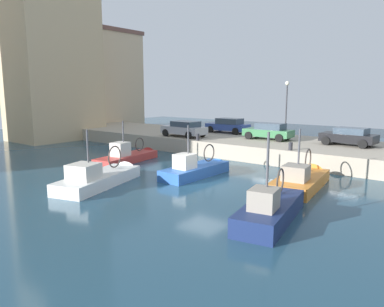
{
  "coord_description": "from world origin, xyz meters",
  "views": [
    {
      "loc": [
        -16.25,
        -11.93,
        5.2
      ],
      "look_at": [
        2.11,
        2.48,
        1.2
      ],
      "focal_mm": 34.12,
      "sensor_mm": 36.0,
      "label": 1
    }
  ],
  "objects_px": {
    "fishing_boat_red": "(130,159)",
    "fishing_boat_white": "(103,182)",
    "parked_car_blue": "(228,125)",
    "mooring_bollard_mid": "(198,137)",
    "fishing_boat_blue": "(199,173)",
    "fishing_boat_orange": "(302,184)",
    "quay_streetlamp": "(287,100)",
    "parked_car_black": "(349,136)",
    "parked_car_green": "(269,131)",
    "fishing_boat_navy": "(272,216)",
    "parked_car_silver": "(184,129)",
    "mooring_bollard_south": "(291,146)"
  },
  "relations": [
    {
      "from": "fishing_boat_red",
      "to": "fishing_boat_white",
      "type": "relative_size",
      "value": 0.95
    },
    {
      "from": "parked_car_blue",
      "to": "mooring_bollard_mid",
      "type": "relative_size",
      "value": 7.61
    },
    {
      "from": "fishing_boat_blue",
      "to": "mooring_bollard_mid",
      "type": "bearing_deg",
      "value": 37.68
    },
    {
      "from": "fishing_boat_orange",
      "to": "quay_streetlamp",
      "type": "bearing_deg",
      "value": 28.84
    },
    {
      "from": "parked_car_black",
      "to": "parked_car_green",
      "type": "bearing_deg",
      "value": 95.2
    },
    {
      "from": "fishing_boat_white",
      "to": "quay_streetlamp",
      "type": "bearing_deg",
      "value": -12.03
    },
    {
      "from": "fishing_boat_navy",
      "to": "parked_car_blue",
      "type": "height_order",
      "value": "fishing_boat_navy"
    },
    {
      "from": "fishing_boat_navy",
      "to": "fishing_boat_blue",
      "type": "relative_size",
      "value": 1.03
    },
    {
      "from": "fishing_boat_orange",
      "to": "quay_streetlamp",
      "type": "height_order",
      "value": "quay_streetlamp"
    },
    {
      "from": "fishing_boat_red",
      "to": "fishing_boat_blue",
      "type": "height_order",
      "value": "fishing_boat_blue"
    },
    {
      "from": "parked_car_blue",
      "to": "fishing_boat_navy",
      "type": "bearing_deg",
      "value": -142.38
    },
    {
      "from": "fishing_boat_orange",
      "to": "parked_car_blue",
      "type": "distance_m",
      "value": 15.98
    },
    {
      "from": "fishing_boat_blue",
      "to": "parked_car_blue",
      "type": "xyz_separation_m",
      "value": [
        12.11,
        5.57,
        1.82
      ]
    },
    {
      "from": "parked_car_silver",
      "to": "mooring_bollard_south",
      "type": "height_order",
      "value": "parked_car_silver"
    },
    {
      "from": "fishing_boat_navy",
      "to": "parked_car_green",
      "type": "height_order",
      "value": "fishing_boat_navy"
    },
    {
      "from": "mooring_bollard_south",
      "to": "fishing_boat_red",
      "type": "bearing_deg",
      "value": 116.79
    },
    {
      "from": "fishing_boat_orange",
      "to": "mooring_bollard_south",
      "type": "xyz_separation_m",
      "value": [
        4.4,
        2.62,
        1.37
      ]
    },
    {
      "from": "fishing_boat_blue",
      "to": "parked_car_blue",
      "type": "bearing_deg",
      "value": 24.72
    },
    {
      "from": "fishing_boat_white",
      "to": "parked_car_black",
      "type": "distance_m",
      "value": 18.16
    },
    {
      "from": "fishing_boat_red",
      "to": "parked_car_silver",
      "type": "xyz_separation_m",
      "value": [
        6.6,
        0.13,
        1.79
      ]
    },
    {
      "from": "fishing_boat_blue",
      "to": "mooring_bollard_mid",
      "type": "xyz_separation_m",
      "value": [
        5.8,
        4.48,
        1.36
      ]
    },
    {
      "from": "fishing_boat_red",
      "to": "mooring_bollard_mid",
      "type": "relative_size",
      "value": 11.85
    },
    {
      "from": "mooring_bollard_mid",
      "to": "fishing_boat_blue",
      "type": "bearing_deg",
      "value": -142.32
    },
    {
      "from": "fishing_boat_navy",
      "to": "fishing_boat_blue",
      "type": "height_order",
      "value": "fishing_boat_navy"
    },
    {
      "from": "fishing_boat_red",
      "to": "parked_car_black",
      "type": "bearing_deg",
      "value": -52.23
    },
    {
      "from": "quay_streetlamp",
      "to": "fishing_boat_navy",
      "type": "bearing_deg",
      "value": -157.56
    },
    {
      "from": "fishing_boat_white",
      "to": "mooring_bollard_south",
      "type": "bearing_deg",
      "value": -30.52
    },
    {
      "from": "parked_car_green",
      "to": "parked_car_blue",
      "type": "xyz_separation_m",
      "value": [
        2.12,
        5.36,
        0.02
      ]
    },
    {
      "from": "fishing_boat_white",
      "to": "fishing_boat_orange",
      "type": "height_order",
      "value": "fishing_boat_orange"
    },
    {
      "from": "fishing_boat_orange",
      "to": "fishing_boat_navy",
      "type": "bearing_deg",
      "value": -170.07
    },
    {
      "from": "fishing_boat_navy",
      "to": "quay_streetlamp",
      "type": "distance_m",
      "value": 17.71
    },
    {
      "from": "mooring_bollard_mid",
      "to": "quay_streetlamp",
      "type": "xyz_separation_m",
      "value": [
        5.65,
        -5.09,
        2.98
      ]
    },
    {
      "from": "parked_car_blue",
      "to": "fishing_boat_red",
      "type": "bearing_deg",
      "value": 173.57
    },
    {
      "from": "parked_car_black",
      "to": "parked_car_blue",
      "type": "distance_m",
      "value": 11.71
    },
    {
      "from": "parked_car_black",
      "to": "mooring_bollard_mid",
      "type": "height_order",
      "value": "parked_car_black"
    },
    {
      "from": "fishing_boat_red",
      "to": "mooring_bollard_mid",
      "type": "bearing_deg",
      "value": -24.53
    },
    {
      "from": "mooring_bollard_mid",
      "to": "parked_car_black",
      "type": "bearing_deg",
      "value": -65.67
    },
    {
      "from": "mooring_bollard_south",
      "to": "parked_car_blue",
      "type": "bearing_deg",
      "value": 55.25
    },
    {
      "from": "fishing_boat_blue",
      "to": "mooring_bollard_south",
      "type": "relative_size",
      "value": 10.7
    },
    {
      "from": "fishing_boat_orange",
      "to": "mooring_bollard_mid",
      "type": "xyz_separation_m",
      "value": [
        4.4,
        10.62,
        1.37
      ]
    },
    {
      "from": "parked_car_green",
      "to": "quay_streetlamp",
      "type": "relative_size",
      "value": 0.84
    },
    {
      "from": "fishing_boat_blue",
      "to": "parked_car_blue",
      "type": "relative_size",
      "value": 1.41
    },
    {
      "from": "fishing_boat_orange",
      "to": "parked_car_blue",
      "type": "bearing_deg",
      "value": 47.57
    },
    {
      "from": "fishing_boat_orange",
      "to": "fishing_boat_white",
      "type": "bearing_deg",
      "value": 125.78
    },
    {
      "from": "fishing_boat_orange",
      "to": "fishing_boat_blue",
      "type": "bearing_deg",
      "value": 102.82
    },
    {
      "from": "fishing_boat_blue",
      "to": "parked_car_black",
      "type": "xyz_separation_m",
      "value": [
        10.56,
        -6.04,
        1.78
      ]
    },
    {
      "from": "fishing_boat_white",
      "to": "parked_car_blue",
      "type": "distance_m",
      "value": 17.54
    },
    {
      "from": "parked_car_silver",
      "to": "parked_car_blue",
      "type": "height_order",
      "value": "parked_car_blue"
    },
    {
      "from": "fishing_boat_navy",
      "to": "parked_car_black",
      "type": "relative_size",
      "value": 1.52
    },
    {
      "from": "parked_car_green",
      "to": "parked_car_silver",
      "type": "distance_m",
      "value": 7.36
    }
  ]
}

